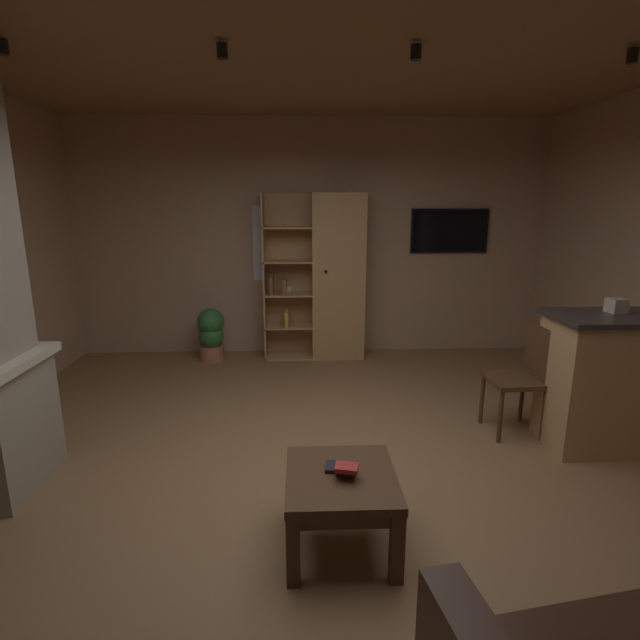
% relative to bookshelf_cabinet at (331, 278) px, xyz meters
% --- Properties ---
extents(floor, '(5.83, 6.13, 0.02)m').
position_rel_bookshelf_cabinet_xyz_m(floor, '(-0.23, -2.82, -1.00)').
color(floor, olive).
rests_on(floor, ground).
extents(wall_back, '(5.95, 0.06, 2.89)m').
position_rel_bookshelf_cabinet_xyz_m(wall_back, '(-0.23, 0.27, 0.45)').
color(wall_back, tan).
rests_on(wall_back, ground).
extents(ceiling, '(5.83, 6.13, 0.02)m').
position_rel_bookshelf_cabinet_xyz_m(ceiling, '(-0.23, -2.82, 1.91)').
color(ceiling, '#8E6B47').
extents(window_pane_back, '(0.61, 0.01, 0.92)m').
position_rel_bookshelf_cabinet_xyz_m(window_pane_back, '(-0.66, 0.24, 0.41)').
color(window_pane_back, white).
extents(bookshelf_cabinet, '(1.22, 0.41, 2.00)m').
position_rel_bookshelf_cabinet_xyz_m(bookshelf_cabinet, '(0.00, 0.00, 0.00)').
color(bookshelf_cabinet, tan).
rests_on(bookshelf_cabinet, ground).
extents(kitchen_bar_counter, '(1.40, 0.59, 1.07)m').
position_rel_bookshelf_cabinet_xyz_m(kitchen_bar_counter, '(2.23, -2.41, -0.46)').
color(kitchen_bar_counter, tan).
rests_on(kitchen_bar_counter, ground).
extents(tissue_box, '(0.13, 0.13, 0.11)m').
position_rel_bookshelf_cabinet_xyz_m(tissue_box, '(2.04, -2.34, 0.13)').
color(tissue_box, '#BFB299').
rests_on(tissue_box, kitchen_bar_counter).
extents(coffee_table, '(0.60, 0.64, 0.44)m').
position_rel_bookshelf_cabinet_xyz_m(coffee_table, '(-0.16, -3.50, -0.64)').
color(coffee_table, '#4C331E').
rests_on(coffee_table, ground).
extents(table_book_0, '(0.13, 0.12, 0.02)m').
position_rel_bookshelf_cabinet_xyz_m(table_book_0, '(-0.18, -3.44, -0.54)').
color(table_book_0, black).
rests_on(table_book_0, coffee_table).
extents(table_book_1, '(0.12, 0.11, 0.03)m').
position_rel_bookshelf_cabinet_xyz_m(table_book_1, '(-0.14, -3.50, -0.51)').
color(table_book_1, brown).
rests_on(table_book_1, coffee_table).
extents(table_book_2, '(0.14, 0.12, 0.02)m').
position_rel_bookshelf_cabinet_xyz_m(table_book_2, '(-0.13, -3.54, -0.49)').
color(table_book_2, '#B22D2D').
rests_on(table_book_2, coffee_table).
extents(dining_chair, '(0.44, 0.44, 0.92)m').
position_rel_bookshelf_cabinet_xyz_m(dining_chair, '(1.47, -2.16, -0.46)').
color(dining_chair, '#4C331E').
rests_on(dining_chair, ground).
extents(potted_floor_plant, '(0.33, 0.33, 0.65)m').
position_rel_bookshelf_cabinet_xyz_m(potted_floor_plant, '(-1.47, -0.14, -0.64)').
color(potted_floor_plant, '#B77051').
rests_on(potted_floor_plant, ground).
extents(wall_mounted_tv, '(0.97, 0.06, 0.54)m').
position_rel_bookshelf_cabinet_xyz_m(wall_mounted_tv, '(1.49, 0.21, 0.56)').
color(wall_mounted_tv, black).
extents(track_light_spot_0, '(0.07, 0.07, 0.09)m').
position_rel_bookshelf_cabinet_xyz_m(track_light_spot_0, '(-2.20, -2.49, 1.83)').
color(track_light_spot_0, black).
extents(track_light_spot_1, '(0.07, 0.07, 0.09)m').
position_rel_bookshelf_cabinet_xyz_m(track_light_spot_1, '(-0.86, -2.46, 1.83)').
color(track_light_spot_1, black).
extents(track_light_spot_2, '(0.07, 0.07, 0.09)m').
position_rel_bookshelf_cabinet_xyz_m(track_light_spot_2, '(0.38, -2.49, 1.83)').
color(track_light_spot_2, black).
extents(track_light_spot_3, '(0.07, 0.07, 0.09)m').
position_rel_bookshelf_cabinet_xyz_m(track_light_spot_3, '(1.81, -2.47, 1.83)').
color(track_light_spot_3, black).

